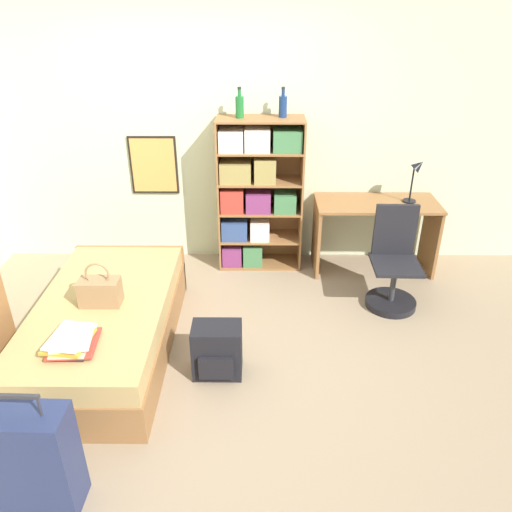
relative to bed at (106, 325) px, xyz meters
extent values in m
plane|color=gray|center=(0.61, -0.02, -0.23)|extent=(14.00, 14.00, 0.00)
cube|color=beige|center=(0.61, 1.65, 1.07)|extent=(10.00, 0.06, 2.60)
cube|color=black|center=(0.14, 1.61, 0.77)|extent=(0.47, 0.02, 0.58)
cube|color=#DB994C|center=(0.14, 1.60, 0.77)|extent=(0.43, 0.01, 0.54)
cube|color=olive|center=(0.00, -0.02, -0.08)|extent=(0.98, 1.87, 0.29)
cube|color=tan|center=(0.00, -0.02, 0.15)|extent=(0.95, 1.84, 0.17)
cube|color=olive|center=(0.00, 0.90, 0.00)|extent=(0.98, 0.04, 0.46)
cube|color=#93704C|center=(0.02, -0.05, 0.33)|extent=(0.30, 0.16, 0.20)
torus|color=#93704C|center=(0.02, -0.05, 0.49)|extent=(0.18, 0.02, 0.18)
cube|color=#232328|center=(-0.02, -0.56, 0.24)|extent=(0.23, 0.32, 0.02)
cube|color=#B2382D|center=(-0.02, -0.56, 0.26)|extent=(0.32, 0.35, 0.01)
cube|color=beige|center=(-0.03, -0.55, 0.27)|extent=(0.24, 0.36, 0.01)
cube|color=gold|center=(-0.05, -0.58, 0.28)|extent=(0.29, 0.33, 0.02)
cube|color=silver|center=(-0.02, -0.58, 0.30)|extent=(0.28, 0.29, 0.02)
cube|color=silver|center=(-0.04, -0.57, 0.32)|extent=(0.28, 0.35, 0.01)
cube|color=navy|center=(-0.02, -1.36, 0.10)|extent=(0.49, 0.24, 0.66)
cylinder|color=#2D2D33|center=(0.11, -1.36, 0.49)|extent=(0.01, 0.01, 0.12)
cube|color=#2D2D33|center=(-0.02, -1.36, 0.55)|extent=(0.29, 0.03, 0.02)
cube|color=olive|center=(0.80, 1.43, 0.53)|extent=(0.02, 0.34, 1.50)
cube|color=olive|center=(1.60, 1.43, 0.53)|extent=(0.02, 0.34, 1.50)
cube|color=olive|center=(1.20, 1.60, 0.53)|extent=(0.82, 0.01, 1.50)
cube|color=olive|center=(1.20, 1.43, -0.22)|extent=(0.79, 0.34, 0.02)
cube|color=olive|center=(1.20, 1.43, 0.07)|extent=(0.79, 0.34, 0.02)
cube|color=olive|center=(1.20, 1.43, 0.37)|extent=(0.79, 0.34, 0.02)
cube|color=olive|center=(1.20, 1.43, 0.68)|extent=(0.79, 0.34, 0.02)
cube|color=olive|center=(1.20, 1.43, 0.98)|extent=(0.79, 0.34, 0.02)
cube|color=olive|center=(1.20, 1.43, 1.27)|extent=(0.79, 0.34, 0.02)
cube|color=#7A336B|center=(0.91, 1.41, -0.11)|extent=(0.19, 0.26, 0.20)
cube|color=#427A4C|center=(1.13, 1.41, -0.10)|extent=(0.19, 0.26, 0.22)
cube|color=#334C84|center=(0.94, 1.41, 0.18)|extent=(0.25, 0.26, 0.20)
cube|color=silver|center=(1.20, 1.41, 0.18)|extent=(0.19, 0.26, 0.19)
cube|color=#B2382D|center=(0.93, 1.41, 0.50)|extent=(0.22, 0.26, 0.23)
cube|color=#7A336B|center=(1.18, 1.41, 0.48)|extent=(0.24, 0.26, 0.19)
cube|color=#427A4C|center=(1.44, 1.41, 0.48)|extent=(0.21, 0.26, 0.18)
cube|color=#99894C|center=(0.96, 1.41, 0.78)|extent=(0.29, 0.26, 0.19)
cube|color=#99894C|center=(1.24, 1.41, 0.80)|extent=(0.20, 0.26, 0.23)
cube|color=silver|center=(0.93, 1.41, 1.08)|extent=(0.23, 0.26, 0.19)
cube|color=silver|center=(1.17, 1.41, 1.09)|extent=(0.23, 0.26, 0.21)
cube|color=#427A4C|center=(1.45, 1.41, 1.08)|extent=(0.26, 0.26, 0.20)
cylinder|color=#1E6B2D|center=(1.01, 1.44, 1.37)|extent=(0.08, 0.08, 0.19)
cylinder|color=#1E6B2D|center=(1.01, 1.44, 1.50)|extent=(0.03, 0.03, 0.06)
cylinder|color=#232328|center=(1.01, 1.44, 1.54)|extent=(0.03, 0.03, 0.02)
cylinder|color=navy|center=(1.40, 1.47, 1.37)|extent=(0.07, 0.07, 0.19)
cylinder|color=navy|center=(1.40, 1.47, 1.49)|extent=(0.03, 0.03, 0.06)
cylinder|color=#232328|center=(1.40, 1.47, 1.53)|extent=(0.03, 0.03, 0.02)
cube|color=olive|center=(2.34, 1.33, 0.49)|extent=(1.18, 0.54, 0.02)
cube|color=olive|center=(1.76, 1.33, 0.12)|extent=(0.03, 0.50, 0.70)
cube|color=olive|center=(2.91, 1.33, 0.12)|extent=(0.03, 0.50, 0.70)
cylinder|color=black|center=(2.64, 1.35, 0.51)|extent=(0.12, 0.12, 0.02)
cylinder|color=black|center=(2.64, 1.35, 0.68)|extent=(0.02, 0.02, 0.32)
cone|color=black|center=(2.68, 1.35, 0.86)|extent=(0.15, 0.11, 0.15)
cylinder|color=black|center=(2.38, 0.63, -0.20)|extent=(0.45, 0.45, 0.06)
cylinder|color=#333338|center=(2.38, 0.63, -0.03)|extent=(0.05, 0.05, 0.40)
cube|color=black|center=(2.38, 0.63, 0.19)|extent=(0.42, 0.42, 0.03)
cube|color=black|center=(2.39, 0.82, 0.44)|extent=(0.37, 0.05, 0.47)
cube|color=black|center=(0.89, -0.27, -0.02)|extent=(0.36, 0.24, 0.41)
cube|color=black|center=(0.89, -0.41, -0.08)|extent=(0.25, 0.03, 0.18)
camera|label=1|loc=(1.19, -3.17, 2.30)|focal=35.00mm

